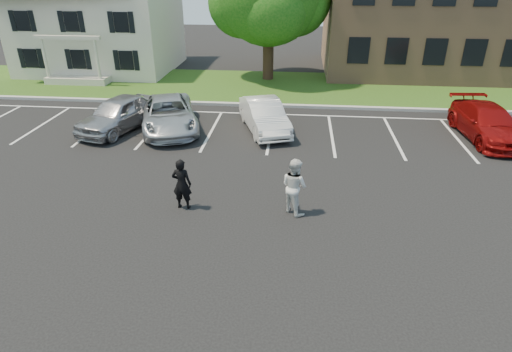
{
  "coord_description": "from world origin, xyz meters",
  "views": [
    {
      "loc": [
        1.16,
        -10.66,
        7.15
      ],
      "look_at": [
        0.0,
        1.0,
        1.25
      ],
      "focal_mm": 30.0,
      "sensor_mm": 36.0,
      "label": 1
    }
  ],
  "objects": [
    {
      "name": "house",
      "position": [
        -13.0,
        19.97,
        3.83
      ],
      "size": [
        10.3,
        9.22,
        7.6
      ],
      "color": "beige",
      "rests_on": "ground"
    },
    {
      "name": "curb",
      "position": [
        0.0,
        12.0,
        0.07
      ],
      "size": [
        40.0,
        0.3,
        0.15
      ],
      "primitive_type": "cube",
      "color": "gray",
      "rests_on": "ground"
    },
    {
      "name": "car_white_sedan",
      "position": [
        -0.34,
        8.28,
        0.73
      ],
      "size": [
        2.89,
        4.66,
        1.45
      ],
      "primitive_type": "imported",
      "rotation": [
        0.0,
        0.0,
        0.33
      ],
      "color": "silver",
      "rests_on": "ground"
    },
    {
      "name": "car_silver_minivan",
      "position": [
        -4.84,
        8.04,
        0.74
      ],
      "size": [
        4.08,
        5.82,
        1.47
      ],
      "primitive_type": "imported",
      "rotation": [
        0.0,
        0.0,
        0.34
      ],
      "color": "#B1B4B9",
      "rests_on": "ground"
    },
    {
      "name": "ground_plane",
      "position": [
        0.0,
        0.0,
        0.0
      ],
      "size": [
        90.0,
        90.0,
        0.0
      ],
      "primitive_type": "plane",
      "color": "black",
      "rests_on": "ground"
    },
    {
      "name": "car_red_compact",
      "position": [
        9.61,
        8.29,
        0.73
      ],
      "size": [
        2.41,
        5.14,
        1.45
      ],
      "primitive_type": "imported",
      "rotation": [
        0.0,
        0.0,
        0.08
      ],
      "color": "maroon",
      "rests_on": "ground"
    },
    {
      "name": "grass_strip",
      "position": [
        0.0,
        16.0,
        0.04
      ],
      "size": [
        44.0,
        8.0,
        0.08
      ],
      "primitive_type": "cube",
      "color": "#243F15",
      "rests_on": "ground"
    },
    {
      "name": "stall_lines",
      "position": [
        1.4,
        8.95,
        0.01
      ],
      "size": [
        34.0,
        5.36,
        0.01
      ],
      "color": "silver",
      "rests_on": "ground"
    },
    {
      "name": "car_silver_west",
      "position": [
        -7.13,
        7.73,
        0.78
      ],
      "size": [
        3.18,
        4.94,
        1.56
      ],
      "primitive_type": "imported",
      "rotation": [
        0.0,
        0.0,
        -0.31
      ],
      "color": "#A7A7AC",
      "rests_on": "ground"
    },
    {
      "name": "man_white_shirt",
      "position": [
        1.19,
        1.09,
        0.92
      ],
      "size": [
        1.12,
        1.12,
        1.83
      ],
      "primitive_type": "imported",
      "rotation": [
        0.0,
        0.0,
        2.36
      ],
      "color": "silver",
      "rests_on": "ground"
    },
    {
      "name": "office_building",
      "position": [
        14.0,
        21.99,
        4.16
      ],
      "size": [
        22.4,
        10.4,
        8.3
      ],
      "color": "#A77857",
      "rests_on": "ground"
    },
    {
      "name": "man_black_suit",
      "position": [
        -2.36,
        0.99,
        0.85
      ],
      "size": [
        0.64,
        0.44,
        1.7
      ],
      "primitive_type": "imported",
      "rotation": [
        0.0,
        0.0,
        3.08
      ],
      "color": "black",
      "rests_on": "ground"
    }
  ]
}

